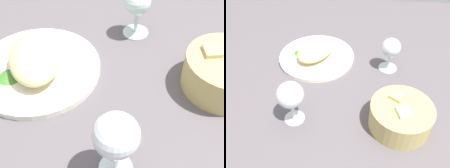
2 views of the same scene
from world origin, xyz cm
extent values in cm
cube|color=#585054|center=(0.00, 0.00, -1.00)|extent=(140.00, 140.00, 2.00)
cylinder|color=white|center=(-15.72, -12.36, 0.70)|extent=(27.53, 27.53, 1.40)
ellipsoid|color=#E3CC89|center=(-15.72, -12.36, 4.07)|extent=(20.17, 17.45, 5.35)
cone|color=#427E2C|center=(-16.46, -18.51, 1.97)|extent=(5.05, 5.05, 1.14)
cylinder|color=tan|center=(12.28, 15.59, 3.69)|extent=(16.89, 16.89, 7.38)
cube|color=beige|center=(14.38, 15.62, 6.57)|extent=(4.44, 4.21, 3.61)
cube|color=tan|center=(8.78, 14.44, 6.44)|extent=(5.00, 4.91, 3.74)
cylinder|color=silver|center=(13.25, -13.89, 0.30)|extent=(5.76, 5.76, 0.60)
cylinder|color=silver|center=(13.25, -13.89, 3.34)|extent=(1.00, 1.00, 5.47)
sphere|color=silver|center=(13.25, -13.89, 9.75)|extent=(7.34, 7.34, 7.34)
cylinder|color=silver|center=(-12.62, 13.70, 0.30)|extent=(6.40, 6.40, 0.60)
cylinder|color=silver|center=(-12.62, 13.70, 3.14)|extent=(1.00, 1.00, 5.07)
sphere|color=silver|center=(-12.62, 13.70, 8.89)|extent=(6.44, 6.44, 6.44)
camera|label=1|loc=(32.77, -30.38, 47.69)|focal=49.60mm
camera|label=2|loc=(55.08, 3.15, 54.46)|focal=38.38mm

